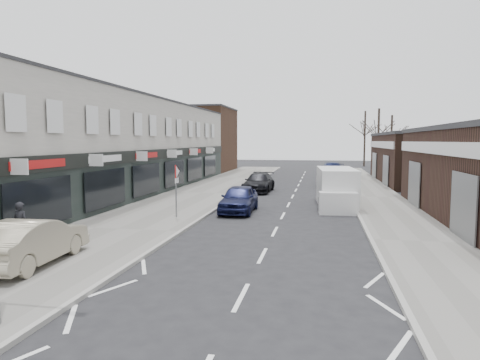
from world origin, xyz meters
The scene contains 18 objects.
ground centered at (0.00, 0.00, 0.00)m, with size 160.00×160.00×0.00m, color black.
pavement_left centered at (-6.75, 22.00, 0.06)m, with size 5.50×64.00×0.12m, color slate.
pavement_right centered at (5.75, 22.00, 0.06)m, with size 3.50×64.00×0.12m, color slate.
shop_terrace_left centered at (-13.50, 19.50, 3.55)m, with size 8.00×41.00×7.10m, color beige.
brick_block_far centered at (-13.50, 45.00, 4.00)m, with size 8.00×10.00×8.00m, color #4E3221.
right_unit_far centered at (12.50, 34.00, 2.25)m, with size 10.00×16.00×4.50m, color #321F17.
tree_far_a centered at (9.00, 48.00, 0.00)m, with size 3.60×3.60×8.00m, color #382D26, non-canonical shape.
tree_far_b centered at (11.50, 54.00, 0.00)m, with size 3.60×3.60×7.50m, color #382D26, non-canonical shape.
tree_far_c centered at (8.50, 60.00, 0.00)m, with size 3.60×3.60×8.50m, color #382D26, non-canonical shape.
warning_sign centered at (-5.16, 12.00, 2.20)m, with size 0.12×0.80×2.70m.
white_van centered at (2.88, 17.74, 1.09)m, with size 2.42×6.04×2.30m.
sedan_on_pavement centered at (-6.85, 3.26, 0.84)m, with size 1.53×4.38×1.44m, color #9F967F.
pedestrian centered at (-8.67, 5.10, 0.95)m, with size 0.60×0.40×1.65m, color black.
parked_car_left_a centered at (-2.51, 14.73, 0.75)m, with size 1.77×4.39×1.50m, color #12163A.
parked_car_left_b centered at (-2.78, 24.36, 0.72)m, with size 2.02×4.97×1.44m, color black.
parked_car_right_a centered at (3.12, 25.65, 0.68)m, with size 1.44×4.14×1.36m, color white.
parked_car_right_b centered at (2.63, 29.54, 0.75)m, with size 1.76×4.38×1.49m, color black.
parked_car_right_c centered at (3.12, 40.59, 0.79)m, with size 2.21×5.45×1.58m, color #161E47.
Camera 1 is at (1.93, -8.35, 3.95)m, focal length 32.00 mm.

